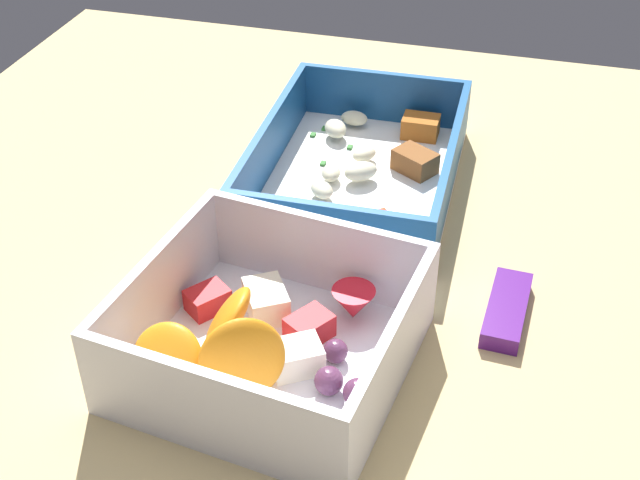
# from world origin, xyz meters

# --- Properties ---
(table_surface) EXTENTS (0.80, 0.80, 0.02)m
(table_surface) POSITION_xyz_m (0.00, 0.00, 0.01)
(table_surface) COLOR tan
(table_surface) RESTS_ON ground
(pasta_container) EXTENTS (0.22, 0.15, 0.05)m
(pasta_container) POSITION_xyz_m (-0.12, -0.01, 0.04)
(pasta_container) COLOR white
(pasta_container) RESTS_ON table_surface
(fruit_bowl) EXTENTS (0.17, 0.18, 0.06)m
(fruit_bowl) POSITION_xyz_m (0.09, -0.02, 0.04)
(fruit_bowl) COLOR white
(fruit_bowl) RESTS_ON table_surface
(candy_bar) EXTENTS (0.07, 0.03, 0.01)m
(candy_bar) POSITION_xyz_m (0.01, 0.12, 0.03)
(candy_bar) COLOR #51197A
(candy_bar) RESTS_ON table_surface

